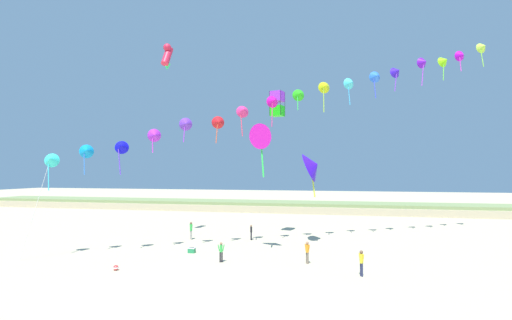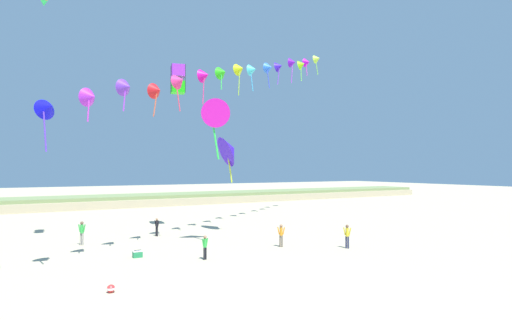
{
  "view_description": "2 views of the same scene",
  "coord_description": "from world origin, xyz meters",
  "px_view_note": "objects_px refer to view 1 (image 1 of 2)",
  "views": [
    {
      "loc": [
        7.92,
        -21.78,
        6.65
      ],
      "look_at": [
        -0.15,
        11.85,
        7.69
      ],
      "focal_mm": 28.0,
      "sensor_mm": 36.0,
      "label": 1
    },
    {
      "loc": [
        -10.87,
        -16.44,
        5.55
      ],
      "look_at": [
        3.37,
        8.55,
        6.18
      ],
      "focal_mm": 28.0,
      "sensor_mm": 36.0,
      "label": 2
    }
  ],
  "objects_px": {
    "person_near_left": "(251,231)",
    "large_kite_outer_drift": "(167,56)",
    "person_far_right": "(307,251)",
    "beach_cooler": "(192,250)",
    "large_kite_low_lead": "(262,136)",
    "large_kite_mid_trail": "(313,166)",
    "beach_ball": "(116,268)",
    "person_mid_center": "(191,229)",
    "person_near_right": "(221,251)",
    "large_kite_high_solo": "(277,104)",
    "person_far_left": "(361,261)"
  },
  "relations": [
    {
      "from": "large_kite_outer_drift",
      "to": "beach_ball",
      "type": "relative_size",
      "value": 7.42
    },
    {
      "from": "person_far_left",
      "to": "person_far_right",
      "type": "xyz_separation_m",
      "value": [
        -3.74,
        2.7,
        -0.03
      ]
    },
    {
      "from": "large_kite_high_solo",
      "to": "beach_cooler",
      "type": "relative_size",
      "value": 4.35
    },
    {
      "from": "person_mid_center",
      "to": "person_far_left",
      "type": "xyz_separation_m",
      "value": [
        15.98,
        -10.37,
        -0.05
      ]
    },
    {
      "from": "person_far_right",
      "to": "beach_cooler",
      "type": "height_order",
      "value": "person_far_right"
    },
    {
      "from": "person_near_left",
      "to": "person_near_right",
      "type": "xyz_separation_m",
      "value": [
        0.2,
        -9.85,
        -0.0
      ]
    },
    {
      "from": "person_near_left",
      "to": "large_kite_mid_trail",
      "type": "height_order",
      "value": "large_kite_mid_trail"
    },
    {
      "from": "person_far_right",
      "to": "beach_cooler",
      "type": "bearing_deg",
      "value": 170.28
    },
    {
      "from": "person_near_right",
      "to": "beach_ball",
      "type": "bearing_deg",
      "value": -147.26
    },
    {
      "from": "person_near_left",
      "to": "person_mid_center",
      "type": "height_order",
      "value": "person_mid_center"
    },
    {
      "from": "beach_cooler",
      "to": "large_kite_low_lead",
      "type": "bearing_deg",
      "value": 9.95
    },
    {
      "from": "person_mid_center",
      "to": "large_kite_outer_drift",
      "type": "bearing_deg",
      "value": -176.33
    },
    {
      "from": "large_kite_mid_trail",
      "to": "beach_cooler",
      "type": "xyz_separation_m",
      "value": [
        -9.38,
        -6.1,
        -6.98
      ]
    },
    {
      "from": "person_near_right",
      "to": "large_kite_low_lead",
      "type": "height_order",
      "value": "large_kite_low_lead"
    },
    {
      "from": "person_near_right",
      "to": "beach_ball",
      "type": "relative_size",
      "value": 4.08
    },
    {
      "from": "large_kite_low_lead",
      "to": "large_kite_outer_drift",
      "type": "height_order",
      "value": "large_kite_outer_drift"
    },
    {
      "from": "person_near_left",
      "to": "person_far_right",
      "type": "relative_size",
      "value": 0.93
    },
    {
      "from": "large_kite_mid_trail",
      "to": "beach_cooler",
      "type": "bearing_deg",
      "value": -146.99
    },
    {
      "from": "person_far_right",
      "to": "beach_ball",
      "type": "bearing_deg",
      "value": -158.08
    },
    {
      "from": "person_far_left",
      "to": "person_far_right",
      "type": "relative_size",
      "value": 1.03
    },
    {
      "from": "large_kite_mid_trail",
      "to": "beach_ball",
      "type": "relative_size",
      "value": 11.96
    },
    {
      "from": "person_near_left",
      "to": "person_mid_center",
      "type": "bearing_deg",
      "value": -168.77
    },
    {
      "from": "beach_ball",
      "to": "person_far_left",
      "type": "bearing_deg",
      "value": 8.05
    },
    {
      "from": "person_near_left",
      "to": "large_kite_low_lead",
      "type": "xyz_separation_m",
      "value": [
        2.49,
        -6.16,
        8.72
      ]
    },
    {
      "from": "person_near_right",
      "to": "person_mid_center",
      "type": "relative_size",
      "value": 0.85
    },
    {
      "from": "large_kite_low_lead",
      "to": "large_kite_high_solo",
      "type": "height_order",
      "value": "large_kite_high_solo"
    },
    {
      "from": "person_far_left",
      "to": "beach_ball",
      "type": "relative_size",
      "value": 4.56
    },
    {
      "from": "person_far_left",
      "to": "large_kite_high_solo",
      "type": "xyz_separation_m",
      "value": [
        -7.86,
        13.17,
        12.61
      ]
    },
    {
      "from": "large_kite_mid_trail",
      "to": "large_kite_outer_drift",
      "type": "xyz_separation_m",
      "value": [
        -14.57,
        -0.25,
        11.2
      ]
    },
    {
      "from": "person_far_left",
      "to": "beach_cooler",
      "type": "distance_m",
      "value": 14.11
    },
    {
      "from": "large_kite_low_lead",
      "to": "beach_cooler",
      "type": "distance_m",
      "value": 11.02
    },
    {
      "from": "person_near_left",
      "to": "beach_cooler",
      "type": "height_order",
      "value": "person_near_left"
    },
    {
      "from": "person_near_right",
      "to": "large_kite_outer_drift",
      "type": "height_order",
      "value": "large_kite_outer_drift"
    },
    {
      "from": "person_far_left",
      "to": "large_kite_low_lead",
      "type": "distance_m",
      "value": 12.73
    },
    {
      "from": "person_near_left",
      "to": "large_kite_outer_drift",
      "type": "distance_m",
      "value": 19.5
    },
    {
      "from": "person_far_left",
      "to": "large_kite_mid_trail",
      "type": "height_order",
      "value": "large_kite_mid_trail"
    },
    {
      "from": "large_kite_low_lead",
      "to": "large_kite_mid_trail",
      "type": "relative_size",
      "value": 1.03
    },
    {
      "from": "large_kite_outer_drift",
      "to": "beach_ball",
      "type": "distance_m",
      "value": 22.22
    },
    {
      "from": "beach_cooler",
      "to": "person_mid_center",
      "type": "bearing_deg",
      "value": 113.27
    },
    {
      "from": "large_kite_low_lead",
      "to": "person_near_right",
      "type": "bearing_deg",
      "value": -121.83
    },
    {
      "from": "large_kite_low_lead",
      "to": "beach_cooler",
      "type": "bearing_deg",
      "value": -170.05
    },
    {
      "from": "large_kite_low_lead",
      "to": "large_kite_mid_trail",
      "type": "xyz_separation_m",
      "value": [
        3.66,
        5.09,
        -2.38
      ]
    },
    {
      "from": "person_far_left",
      "to": "large_kite_mid_trail",
      "type": "distance_m",
      "value": 12.82
    },
    {
      "from": "person_far_left",
      "to": "beach_ball",
      "type": "xyz_separation_m",
      "value": [
        -16.12,
        -2.28,
        -0.77
      ]
    },
    {
      "from": "person_mid_center",
      "to": "beach_cooler",
      "type": "bearing_deg",
      "value": -66.73
    },
    {
      "from": "large_kite_mid_trail",
      "to": "beach_cooler",
      "type": "height_order",
      "value": "large_kite_mid_trail"
    },
    {
      "from": "large_kite_mid_trail",
      "to": "person_mid_center",
      "type": "bearing_deg",
      "value": -179.6
    },
    {
      "from": "large_kite_low_lead",
      "to": "person_mid_center",
      "type": "bearing_deg",
      "value": 148.92
    },
    {
      "from": "person_near_right",
      "to": "person_near_left",
      "type": "bearing_deg",
      "value": 91.18
    },
    {
      "from": "large_kite_low_lead",
      "to": "large_kite_outer_drift",
      "type": "distance_m",
      "value": 14.84
    }
  ]
}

